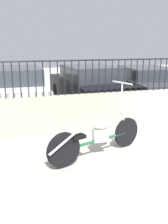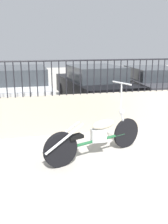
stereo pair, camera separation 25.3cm
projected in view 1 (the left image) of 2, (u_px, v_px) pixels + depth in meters
name	position (u px, v px, depth m)	size (l,w,h in m)	color
low_wall	(157.00, 107.00, 6.66)	(10.86, 0.18, 0.93)	#B2A893
fence_railing	(160.00, 70.00, 6.39)	(10.86, 0.04, 0.82)	black
motorcycle_green	(94.00, 137.00, 4.70)	(2.10, 0.91, 1.39)	black
car_white	(17.00, 88.00, 8.18)	(1.74, 4.59, 1.39)	black
car_black	(89.00, 85.00, 8.72)	(2.08, 4.29, 1.39)	black
car_dark_grey	(144.00, 83.00, 9.66)	(2.18, 4.56, 1.27)	black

